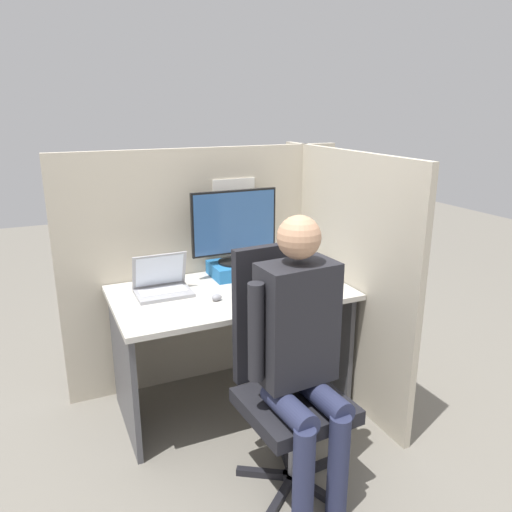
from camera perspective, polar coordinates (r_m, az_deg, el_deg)
The scene contains 12 objects.
ground_plane at distance 2.93m, azimuth 0.22°, elevation -20.10°, with size 12.00×12.00×0.00m, color slate.
cubicle_panel_back at distance 3.23m, azimuth -5.53°, elevation -1.21°, with size 1.83×0.05×1.52m.
cubicle_panel_right at distance 3.11m, azimuth 9.56°, elevation -2.15°, with size 0.04×1.42×1.52m.
desk at distance 2.95m, azimuth -2.86°, elevation -7.39°, with size 1.33×0.76×0.74m.
paper_box at distance 3.11m, azimuth -2.40°, elevation -1.49°, with size 0.30×0.26×0.08m.
monitor at distance 3.04m, azimuth -2.48°, elevation 3.46°, with size 0.54×0.21×0.45m.
laptop at distance 2.86m, azimuth -10.65°, elevation -3.38°, with size 0.31×0.22×0.23m.
mouse at distance 2.73m, azimuth -4.51°, elevation -4.75°, with size 0.06×0.04×0.04m.
stapler at distance 3.14m, azimuth 6.55°, elevation -1.87°, with size 0.04×0.13×0.04m.
carrot_toy at distance 2.78m, azimuth 2.97°, elevation -4.26°, with size 0.04×0.14×0.04m.
office_chair at distance 2.46m, azimuth 3.34°, elevation -12.59°, with size 0.53×0.57×1.13m.
person at distance 2.22m, azimuth 5.20°, elevation -9.96°, with size 0.48×0.44×1.32m.
Camera 1 is at (-0.97, -2.13, 1.76)m, focal length 35.00 mm.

